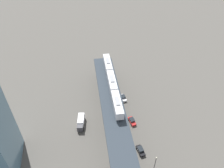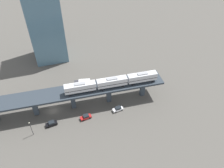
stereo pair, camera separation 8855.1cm
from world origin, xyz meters
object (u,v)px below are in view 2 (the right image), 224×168
Objects in this scene: subway_train at (112,82)px; street_car_red at (86,117)px; office_tower at (46,26)px; street_lamp at (31,128)px; delivery_truck at (83,83)px; street_car_white at (118,109)px; street_car_black at (51,124)px.

subway_train is 8.07× the size of street_car_red.
street_car_red is at bearing -169.98° from office_tower.
street_car_red is 20.47m from street_lamp.
street_lamp reaches higher than street_car_red.
delivery_truck is (19.61, -2.64, 0.82)m from street_car_red.
street_car_white is 0.13× the size of office_tower.
delivery_truck is at bearing 34.86° from subway_train.
subway_train is 4.98× the size of delivery_truck.
street_car_red is 13.45m from street_car_white.
office_tower reaches higher than street_lamp.
street_car_white is (-5.16, -0.97, -10.48)m from subway_train.
street_lamp is at bearing 102.79° from subway_train.
subway_train is 19.72m from delivery_truck.
delivery_truck is at bearing -7.68° from street_car_red.
street_car_black is 51.22m from office_tower.
street_car_black is 1.00× the size of street_car_white.
street_car_red is at bearing 172.32° from delivery_truck.
street_car_red is at bearing -84.63° from street_lamp.
street_car_black is at bearing 87.57° from street_car_red.
street_car_white is at bearing -150.72° from delivery_truck.
subway_train is 5.37× the size of street_lamp.
street_lamp is at bearing 93.82° from street_car_white.
subway_train is at bearing -153.97° from office_tower.
street_car_red and street_car_black have the same top height.
office_tower is (50.52, -11.55, 13.89)m from street_lamp.
street_car_white is at bearing -88.50° from street_car_red.
office_tower is at bearing 26.03° from subway_train.
delivery_truck reaches higher than street_car_white.
delivery_truck is 31.41m from street_lamp.
subway_train is 34.22m from street_lamp.
street_car_white is at bearing -86.18° from street_lamp.
office_tower reaches higher than subway_train.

